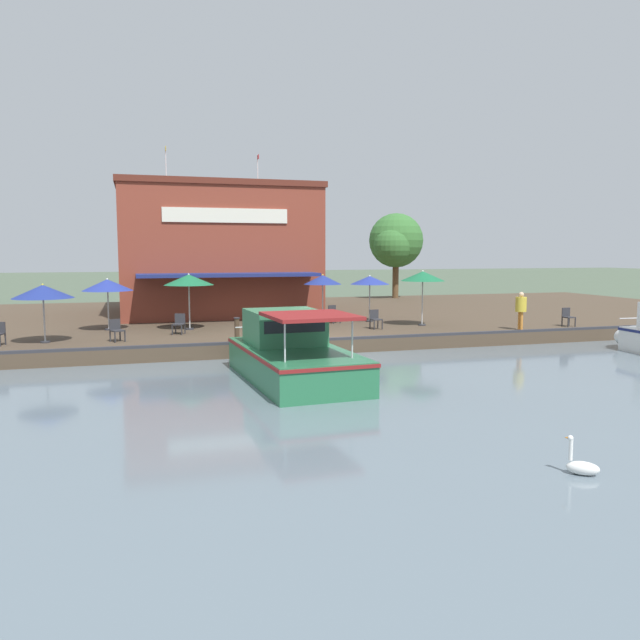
% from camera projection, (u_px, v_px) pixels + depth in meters
% --- Properties ---
extents(ground_plane, '(220.00, 220.00, 0.00)m').
position_uv_depth(ground_plane, '(327.00, 356.00, 23.99)').
color(ground_plane, '#4C5B47').
extents(quay_deck, '(22.00, 56.00, 0.60)m').
position_uv_depth(quay_deck, '(268.00, 319.00, 34.44)').
color(quay_deck, '#4C3D2D').
rests_on(quay_deck, ground).
extents(quay_edge_fender, '(0.20, 50.40, 0.10)m').
position_uv_depth(quay_edge_fender, '(326.00, 339.00, 24.01)').
color(quay_edge_fender, '#2D2D33').
rests_on(quay_edge_fender, quay_deck).
extents(waterfront_restaurant, '(11.69, 10.37, 9.12)m').
position_uv_depth(waterfront_restaurant, '(214.00, 250.00, 35.22)').
color(waterfront_restaurant, brown).
rests_on(waterfront_restaurant, quay_deck).
extents(patio_umbrella_back_row, '(2.16, 2.16, 2.26)m').
position_uv_depth(patio_umbrella_back_row, '(107.00, 285.00, 27.02)').
color(patio_umbrella_back_row, '#B7B7B7').
rests_on(patio_umbrella_back_row, quay_deck).
extents(patio_umbrella_near_quay_edge, '(2.03, 2.03, 2.56)m').
position_uv_depth(patio_umbrella_near_quay_edge, '(423.00, 276.00, 28.67)').
color(patio_umbrella_near_quay_edge, '#B7B7B7').
rests_on(patio_umbrella_near_quay_edge, quay_deck).
extents(patio_umbrella_by_entrance, '(1.80, 1.80, 2.34)m').
position_uv_depth(patio_umbrella_by_entrance, '(323.00, 280.00, 29.75)').
color(patio_umbrella_by_entrance, '#B7B7B7').
rests_on(patio_umbrella_by_entrance, quay_deck).
extents(patio_umbrella_mid_patio_left, '(2.16, 2.16, 2.46)m').
position_uv_depth(patio_umbrella_mid_patio_left, '(189.00, 280.00, 27.16)').
color(patio_umbrella_mid_patio_left, '#B7B7B7').
rests_on(patio_umbrella_mid_patio_left, quay_deck).
extents(patio_umbrella_mid_patio_right, '(1.90, 1.90, 2.27)m').
position_uv_depth(patio_umbrella_mid_patio_right, '(370.00, 280.00, 30.32)').
color(patio_umbrella_mid_patio_right, '#B7B7B7').
rests_on(patio_umbrella_mid_patio_right, quay_deck).
extents(patio_umbrella_far_corner, '(2.21, 2.21, 2.22)m').
position_uv_depth(patio_umbrella_far_corner, '(43.00, 292.00, 23.22)').
color(patio_umbrella_far_corner, '#B7B7B7').
rests_on(patio_umbrella_far_corner, quay_deck).
extents(cafe_chair_back_row_seat, '(0.58, 0.58, 0.85)m').
position_uv_depth(cafe_chair_back_row_seat, '(179.00, 323.00, 25.81)').
color(cafe_chair_back_row_seat, '#2D2D33').
rests_on(cafe_chair_back_row_seat, quay_deck).
extents(cafe_chair_far_corner_seat, '(0.49, 0.49, 0.85)m').
position_uv_depth(cafe_chair_far_corner_seat, '(375.00, 318.00, 27.60)').
color(cafe_chair_far_corner_seat, '#2D2D33').
rests_on(cafe_chair_far_corner_seat, quay_deck).
extents(cafe_chair_mid_patio, '(0.56, 0.56, 0.85)m').
position_uv_depth(cafe_chair_mid_patio, '(334.00, 313.00, 29.90)').
color(cafe_chair_mid_patio, '#2D2D33').
rests_on(cafe_chair_mid_patio, quay_deck).
extents(cafe_chair_under_first_umbrella, '(0.46, 0.46, 0.85)m').
position_uv_depth(cafe_chair_under_first_umbrella, '(568.00, 316.00, 28.54)').
color(cafe_chair_under_first_umbrella, '#2D2D33').
rests_on(cafe_chair_under_first_umbrella, quay_deck).
extents(cafe_chair_facing_river, '(0.59, 0.59, 0.85)m').
position_uv_depth(cafe_chair_facing_river, '(116.00, 329.00, 23.69)').
color(cafe_chair_facing_river, '#2D2D33').
rests_on(cafe_chair_facing_river, quay_deck).
extents(person_near_entrance, '(0.47, 0.47, 1.67)m').
position_uv_depth(person_near_entrance, '(521.00, 306.00, 27.14)').
color(person_near_entrance, orange).
rests_on(person_near_entrance, quay_deck).
extents(motorboat_fourth_along, '(7.52, 3.17, 2.18)m').
position_uv_depth(motorboat_fourth_along, '(288.00, 353.00, 19.74)').
color(motorboat_fourth_along, '#287047').
rests_on(motorboat_fourth_along, river_water).
extents(mooring_post, '(0.22, 0.22, 0.97)m').
position_uv_depth(mooring_post, '(237.00, 330.00, 23.24)').
color(mooring_post, '#473323').
rests_on(mooring_post, quay_deck).
extents(swan, '(0.57, 0.61, 0.69)m').
position_uv_depth(swan, '(582.00, 466.00, 11.00)').
color(swan, white).
rests_on(swan, river_water).
extents(tree_upstream_bank, '(4.17, 3.97, 6.22)m').
position_uv_depth(tree_upstream_bank, '(395.00, 242.00, 45.53)').
color(tree_upstream_bank, brown).
rests_on(tree_upstream_bank, quay_deck).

